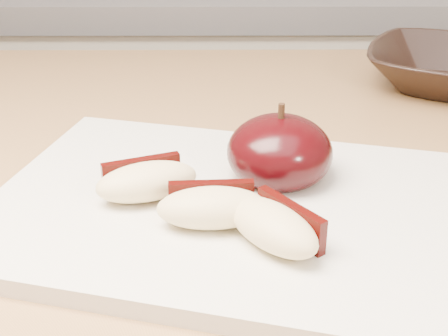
{
  "coord_description": "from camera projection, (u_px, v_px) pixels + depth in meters",
  "views": [
    {
      "loc": [
        0.05,
        0.03,
        1.13
      ],
      "look_at": [
        0.05,
        0.4,
        0.94
      ],
      "focal_mm": 50.0,
      "sensor_mm": 36.0,
      "label": 1
    }
  ],
  "objects": [
    {
      "name": "apple_wedge_b",
      "position": [
        212.0,
        206.0,
        0.4
      ],
      "size": [
        0.07,
        0.04,
        0.03
      ],
      "rotation": [
        0.0,
        0.0,
        0.05
      ],
      "color": "beige",
      "rests_on": "cutting_board"
    },
    {
      "name": "apple_half",
      "position": [
        280.0,
        152.0,
        0.46
      ],
      "size": [
        0.08,
        0.08,
        0.06
      ],
      "rotation": [
        0.0,
        0.0,
        0.1
      ],
      "color": "black",
      "rests_on": "cutting_board"
    },
    {
      "name": "apple_wedge_c",
      "position": [
        275.0,
        226.0,
        0.38
      ],
      "size": [
        0.07,
        0.08,
        0.03
      ],
      "rotation": [
        0.0,
        0.0,
        -0.92
      ],
      "color": "beige",
      "rests_on": "cutting_board"
    },
    {
      "name": "apple_wedge_a",
      "position": [
        146.0,
        181.0,
        0.43
      ],
      "size": [
        0.08,
        0.06,
        0.03
      ],
      "rotation": [
        0.0,
        0.0,
        0.36
      ],
      "color": "beige",
      "rests_on": "cutting_board"
    },
    {
      "name": "back_cabinet",
      "position": [
        198.0,
        195.0,
        1.34
      ],
      "size": [
        2.4,
        0.62,
        0.94
      ],
      "color": "silver",
      "rests_on": "ground"
    },
    {
      "name": "cutting_board",
      "position": [
        224.0,
        208.0,
        0.43
      ],
      "size": [
        0.37,
        0.31,
        0.01
      ],
      "primitive_type": "cube",
      "rotation": [
        0.0,
        0.0,
        -0.25
      ],
      "color": "silver",
      "rests_on": "island_counter"
    }
  ]
}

